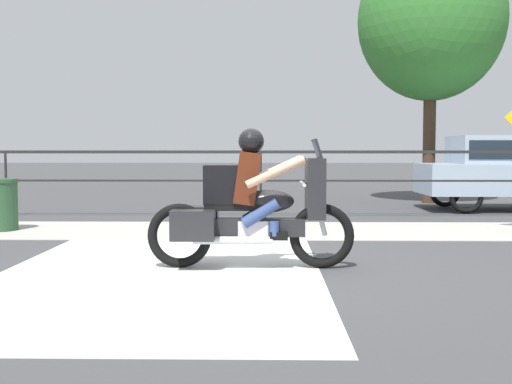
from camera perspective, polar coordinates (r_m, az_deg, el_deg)
ground_plane at (r=7.34m, az=-0.04°, el=-6.77°), size 120.00×120.00×0.00m
sidewalk_band at (r=10.70m, az=0.30°, el=-3.42°), size 44.00×2.40×0.01m
crosswalk_band at (r=7.24m, az=-8.37°, el=-6.93°), size 3.51×6.00×0.01m
fence_railing at (r=12.71m, az=0.42°, el=2.42°), size 36.00×0.05×1.33m
motorcycle at (r=7.26m, az=-0.44°, el=-1.29°), size 2.35×0.76×1.59m
parked_car at (r=15.30m, az=21.36°, el=2.01°), size 3.90×1.77×1.66m
tree_behind_sign at (r=17.11m, az=15.31°, el=14.47°), size 3.64×3.64×6.58m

